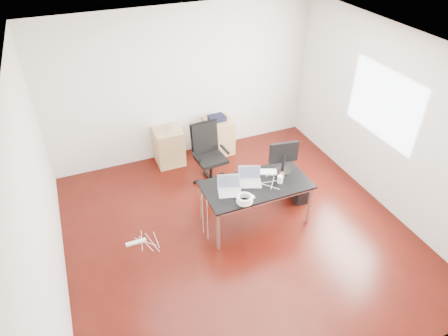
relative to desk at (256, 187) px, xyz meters
name	(u,v)px	position (x,y,z in m)	size (l,w,h in m)	color
room_shell	(242,156)	(-0.31, -0.14, 0.73)	(5.00, 5.00, 5.00)	#330A05
desk	(256,187)	(0.00, 0.00, 0.00)	(1.60, 0.80, 0.73)	black
office_chair	(208,151)	(-0.28, 1.29, -0.07)	(0.51, 0.53, 1.08)	black
filing_cabinet_left	(169,146)	(-0.78, 2.09, -0.33)	(0.50, 0.50, 0.70)	#A68253
filing_cabinet_right	(219,136)	(0.23, 2.09, -0.33)	(0.50, 0.50, 0.70)	#A68253
pc_tower	(297,187)	(0.92, 0.25, -0.46)	(0.20, 0.45, 0.44)	black
wastebasket	(201,148)	(-0.15, 2.11, -0.54)	(0.24, 0.24, 0.28)	black
power_strip	(136,242)	(-1.84, 0.23, -0.66)	(0.30, 0.06, 0.04)	white
laptop_left	(230,188)	(-0.43, 0.00, 0.11)	(0.39, 0.34, 0.23)	silver
laptop_right	(250,179)	(-0.07, 0.08, 0.11)	(0.40, 0.36, 0.23)	silver
monitor	(283,155)	(0.52, 0.16, 0.34)	(0.45, 0.26, 0.51)	black
keyboard	(262,172)	(0.21, 0.23, 0.06)	(0.44, 0.14, 0.02)	white
cup_white	(280,179)	(0.34, -0.09, 0.11)	(0.08, 0.08, 0.12)	white
cup_brown	(282,176)	(0.41, -0.02, 0.10)	(0.08, 0.08, 0.10)	#58301E
cable_coil	(245,199)	(-0.33, -0.30, 0.11)	(0.24, 0.24, 0.11)	white
power_adapter	(252,197)	(-0.20, -0.26, 0.07)	(0.07, 0.07, 0.03)	white
speaker	(169,127)	(-0.74, 2.05, 0.11)	(0.09, 0.08, 0.18)	#9E9E9E
navy_garment	(217,118)	(0.20, 2.10, 0.07)	(0.30, 0.24, 0.09)	black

